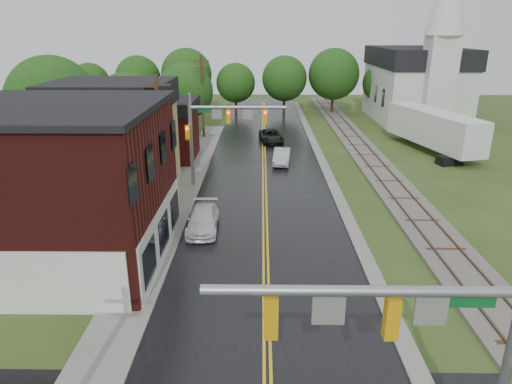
{
  "coord_description": "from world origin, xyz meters",
  "views": [
    {
      "loc": [
        -0.25,
        -6.81,
        11.7
      ],
      "look_at": [
        -0.53,
        16.0,
        3.5
      ],
      "focal_mm": 32.0,
      "sensor_mm": 36.0,
      "label": 1
    }
  ],
  "objects_px": {
    "tree_left_c": "(129,103)",
    "utility_pole_c": "(202,96)",
    "sedan_silver": "(282,156)",
    "utility_pole_b": "(161,143)",
    "brick_building": "(22,186)",
    "traffic_signal_near": "(422,338)",
    "church": "(419,77)",
    "traffic_signal_far": "(219,124)",
    "tree_left_e": "(187,92)",
    "tree_left_b": "(54,103)",
    "semi_trailer": "(434,128)",
    "pickup_white": "(203,220)",
    "suv_dark": "(271,136)"
  },
  "relations": [
    {
      "from": "brick_building",
      "to": "utility_pole_c",
      "type": "distance_m",
      "value": 29.56
    },
    {
      "from": "suv_dark",
      "to": "pickup_white",
      "type": "relative_size",
      "value": 1.08
    },
    {
      "from": "church",
      "to": "suv_dark",
      "type": "distance_m",
      "value": 23.2
    },
    {
      "from": "church",
      "to": "utility_pole_b",
      "type": "relative_size",
      "value": 2.22
    },
    {
      "from": "church",
      "to": "utility_pole_c",
      "type": "relative_size",
      "value": 2.22
    },
    {
      "from": "brick_building",
      "to": "traffic_signal_near",
      "type": "bearing_deg",
      "value": -39.17
    },
    {
      "from": "suv_dark",
      "to": "sedan_silver",
      "type": "distance_m",
      "value": 8.31
    },
    {
      "from": "traffic_signal_near",
      "to": "traffic_signal_far",
      "type": "xyz_separation_m",
      "value": [
        -6.94,
        25.0,
        0.01
      ]
    },
    {
      "from": "tree_left_e",
      "to": "semi_trailer",
      "type": "distance_m",
      "value": 26.95
    },
    {
      "from": "church",
      "to": "sedan_silver",
      "type": "distance_m",
      "value": 27.82
    },
    {
      "from": "traffic_signal_far",
      "to": "pickup_white",
      "type": "bearing_deg",
      "value": -92.45
    },
    {
      "from": "utility_pole_b",
      "to": "brick_building",
      "type": "bearing_deg",
      "value": -129.07
    },
    {
      "from": "suv_dark",
      "to": "traffic_signal_near",
      "type": "bearing_deg",
      "value": -93.73
    },
    {
      "from": "tree_left_e",
      "to": "semi_trailer",
      "type": "bearing_deg",
      "value": -16.81
    },
    {
      "from": "tree_left_c",
      "to": "tree_left_e",
      "type": "distance_m",
      "value": 7.82
    },
    {
      "from": "tree_left_b",
      "to": "tree_left_e",
      "type": "relative_size",
      "value": 1.19
    },
    {
      "from": "suv_dark",
      "to": "semi_trailer",
      "type": "xyz_separation_m",
      "value": [
        16.05,
        -3.64,
        1.71
      ]
    },
    {
      "from": "church",
      "to": "pickup_white",
      "type": "height_order",
      "value": "church"
    },
    {
      "from": "church",
      "to": "traffic_signal_far",
      "type": "distance_m",
      "value": 35.59
    },
    {
      "from": "pickup_white",
      "to": "semi_trailer",
      "type": "relative_size",
      "value": 0.34
    },
    {
      "from": "traffic_signal_near",
      "to": "tree_left_c",
      "type": "bearing_deg",
      "value": 114.56
    },
    {
      "from": "tree_left_e",
      "to": "suv_dark",
      "type": "relative_size",
      "value": 1.68
    },
    {
      "from": "traffic_signal_near",
      "to": "utility_pole_c",
      "type": "distance_m",
      "value": 43.24
    },
    {
      "from": "tree_left_c",
      "to": "utility_pole_c",
      "type": "bearing_deg",
      "value": 30.2
    },
    {
      "from": "utility_pole_b",
      "to": "suv_dark",
      "type": "height_order",
      "value": "utility_pole_b"
    },
    {
      "from": "utility_pole_c",
      "to": "semi_trailer",
      "type": "distance_m",
      "value": 24.48
    },
    {
      "from": "traffic_signal_near",
      "to": "utility_pole_c",
      "type": "relative_size",
      "value": 0.82
    },
    {
      "from": "utility_pole_c",
      "to": "semi_trailer",
      "type": "bearing_deg",
      "value": -13.93
    },
    {
      "from": "tree_left_b",
      "to": "sedan_silver",
      "type": "xyz_separation_m",
      "value": [
        19.46,
        1.6,
        -5.03
      ]
    },
    {
      "from": "tree_left_b",
      "to": "semi_trailer",
      "type": "distance_m",
      "value": 35.41
    },
    {
      "from": "sedan_silver",
      "to": "utility_pole_c",
      "type": "bearing_deg",
      "value": 134.81
    },
    {
      "from": "traffic_signal_near",
      "to": "tree_left_c",
      "type": "distance_m",
      "value": 41.67
    },
    {
      "from": "tree_left_b",
      "to": "tree_left_e",
      "type": "xyz_separation_m",
      "value": [
        9.0,
        14.0,
        -0.9
      ]
    },
    {
      "from": "sedan_silver",
      "to": "utility_pole_b",
      "type": "bearing_deg",
      "value": -120.11
    },
    {
      "from": "church",
      "to": "tree_left_e",
      "type": "relative_size",
      "value": 2.45
    },
    {
      "from": "traffic_signal_near",
      "to": "tree_left_b",
      "type": "bearing_deg",
      "value": 125.49
    },
    {
      "from": "utility_pole_c",
      "to": "pickup_white",
      "type": "height_order",
      "value": "utility_pole_c"
    },
    {
      "from": "church",
      "to": "tree_left_c",
      "type": "bearing_deg",
      "value": -157.76
    },
    {
      "from": "suv_dark",
      "to": "semi_trailer",
      "type": "distance_m",
      "value": 16.55
    },
    {
      "from": "pickup_white",
      "to": "sedan_silver",
      "type": "bearing_deg",
      "value": 67.98
    },
    {
      "from": "suv_dark",
      "to": "pickup_white",
      "type": "xyz_separation_m",
      "value": [
        -4.62,
        -22.92,
        -0.02
      ]
    },
    {
      "from": "church",
      "to": "sedan_silver",
      "type": "bearing_deg",
      "value": -132.25
    },
    {
      "from": "traffic_signal_far",
      "to": "sedan_silver",
      "type": "relative_size",
      "value": 1.77
    },
    {
      "from": "tree_left_b",
      "to": "sedan_silver",
      "type": "height_order",
      "value": "tree_left_b"
    },
    {
      "from": "church",
      "to": "tree_left_b",
      "type": "bearing_deg",
      "value": -150.01
    },
    {
      "from": "traffic_signal_far",
      "to": "tree_left_c",
      "type": "relative_size",
      "value": 0.96
    },
    {
      "from": "church",
      "to": "utility_pole_b",
      "type": "height_order",
      "value": "church"
    },
    {
      "from": "utility_pole_b",
      "to": "tree_left_e",
      "type": "bearing_deg",
      "value": 94.9
    },
    {
      "from": "brick_building",
      "to": "traffic_signal_far",
      "type": "relative_size",
      "value": 1.95
    },
    {
      "from": "utility_pole_c",
      "to": "sedan_silver",
      "type": "height_order",
      "value": "utility_pole_c"
    }
  ]
}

